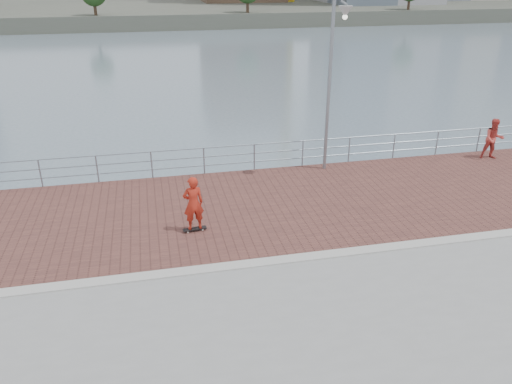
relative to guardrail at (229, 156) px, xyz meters
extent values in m
plane|color=slate|center=(0.00, -7.00, -2.69)|extent=(400.00, 400.00, 0.00)
cube|color=brown|center=(0.00, -3.40, -0.68)|extent=(40.00, 6.80, 0.02)
cube|color=#B7B5AD|center=(0.00, -7.00, -0.66)|extent=(40.00, 0.40, 0.06)
cube|color=#4C5142|center=(0.00, 115.50, -1.44)|extent=(320.00, 95.00, 2.50)
cylinder|color=#8C9EA8|center=(-7.18, 0.00, -0.14)|extent=(0.06, 0.06, 1.10)
cylinder|color=#8C9EA8|center=(-5.13, 0.00, -0.14)|extent=(0.06, 0.06, 1.10)
cylinder|color=#8C9EA8|center=(-3.08, 0.00, -0.14)|extent=(0.06, 0.06, 1.10)
cylinder|color=#8C9EA8|center=(-1.03, 0.00, -0.14)|extent=(0.06, 0.06, 1.10)
cylinder|color=#8C9EA8|center=(1.03, 0.00, -0.14)|extent=(0.06, 0.06, 1.10)
cylinder|color=#8C9EA8|center=(3.08, 0.00, -0.14)|extent=(0.06, 0.06, 1.10)
cylinder|color=#8C9EA8|center=(5.13, 0.00, -0.14)|extent=(0.06, 0.06, 1.10)
cylinder|color=#8C9EA8|center=(7.18, 0.00, -0.14)|extent=(0.06, 0.06, 1.10)
cylinder|color=#8C9EA8|center=(9.24, 0.00, -0.14)|extent=(0.06, 0.06, 1.10)
cylinder|color=#8C9EA8|center=(11.29, 0.00, -0.14)|extent=(0.06, 0.06, 1.10)
cylinder|color=#8C9EA8|center=(0.00, 0.00, 0.41)|extent=(39.00, 0.05, 0.05)
cylinder|color=#8C9EA8|center=(0.00, 0.00, 0.03)|extent=(39.00, 0.05, 0.05)
cylinder|color=#8C9EA8|center=(0.00, 0.00, -0.33)|extent=(39.00, 0.05, 0.05)
cylinder|color=gray|center=(3.88, -0.50, 2.67)|extent=(0.13, 0.13, 6.72)
cone|color=#B2B2AD|center=(3.88, -1.62, 5.80)|extent=(0.49, 0.49, 0.39)
cube|color=black|center=(-1.92, -4.72, -0.60)|extent=(0.76, 0.28, 0.03)
cylinder|color=beige|center=(-2.14, -4.81, -0.64)|extent=(0.06, 0.04, 0.06)
cylinder|color=beige|center=(-1.67, -4.76, -0.64)|extent=(0.06, 0.04, 0.06)
cylinder|color=beige|center=(-2.16, -4.68, -0.64)|extent=(0.06, 0.04, 0.06)
cylinder|color=beige|center=(-1.69, -4.62, -0.64)|extent=(0.06, 0.04, 0.06)
imported|color=red|center=(-1.92, -4.72, 0.29)|extent=(0.69, 0.49, 1.75)
imported|color=#D2463D|center=(11.32, -0.92, 0.21)|extent=(1.01, 0.88, 1.76)
cylinder|color=#473323|center=(-10.00, 70.00, 1.37)|extent=(0.50, 0.50, 3.12)
cylinder|color=#473323|center=(15.00, 70.00, 1.50)|extent=(0.50, 0.50, 3.38)
cylinder|color=#473323|center=(45.00, 70.00, 1.45)|extent=(0.50, 0.50, 3.28)
camera|label=1|loc=(-3.00, -18.64, 6.92)|focal=35.00mm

